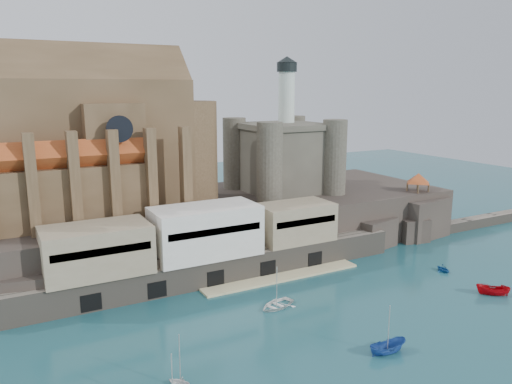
{
  "coord_description": "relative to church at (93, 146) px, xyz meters",
  "views": [
    {
      "loc": [
        -41.22,
        -52.25,
        32.57
      ],
      "look_at": [
        4.38,
        32.0,
        12.51
      ],
      "focal_mm": 35.0,
      "sensor_mm": 36.0,
      "label": 1
    }
  ],
  "objects": [
    {
      "name": "ground",
      "position": [
        24.13,
        -41.85,
        -22.13
      ],
      "size": [
        300.0,
        300.0,
        0.0
      ],
      "primitive_type": "plane",
      "color": "#17474F",
      "rests_on": "ground"
    },
    {
      "name": "promontory",
      "position": [
        23.94,
        -2.48,
        -17.2
      ],
      "size": [
        100.0,
        36.0,
        10.0
      ],
      "color": "black",
      "rests_on": "ground"
    },
    {
      "name": "quay",
      "position": [
        13.94,
        -18.78,
        -16.06
      ],
      "size": [
        70.0,
        12.0,
        13.05
      ],
      "color": "#6B6255",
      "rests_on": "ground"
    },
    {
      "name": "church",
      "position": [
        0.0,
        0.0,
        0.0
      ],
      "size": [
        47.0,
        25.93,
        30.51
      ],
      "color": "#4F3A24",
      "rests_on": "promontory"
    },
    {
      "name": "castle_keep",
      "position": [
        40.21,
        -0.78,
        -3.81
      ],
      "size": [
        21.2,
        21.2,
        29.3
      ],
      "color": "#444136",
      "rests_on": "promontory"
    },
    {
      "name": "rock_outcrop",
      "position": [
        66.13,
        -16.01,
        -18.11
      ],
      "size": [
        14.5,
        10.5,
        8.7
      ],
      "color": "black",
      "rests_on": "ground"
    },
    {
      "name": "pavilion",
      "position": [
        66.13,
        -15.85,
        -9.4
      ],
      "size": [
        6.4,
        6.4,
        5.4
      ],
      "color": "#4F3A24",
      "rests_on": "rock_outcrop"
    },
    {
      "name": "breakwater",
      "position": [
        90.13,
        -17.85,
        -22.13
      ],
      "size": [
        40.0,
        3.0,
        2.4
      ],
      "primitive_type": "cube",
      "color": "#6B6255",
      "rests_on": "ground"
    },
    {
      "name": "boat_2",
      "position": [
        24.5,
        -51.83,
        -22.13
      ],
      "size": [
        2.2,
        2.15,
        5.24
      ],
      "primitive_type": "imported",
      "rotation": [
        0.0,
        0.0,
        1.48
      ],
      "color": "#204897",
      "rests_on": "ground"
    },
    {
      "name": "boat_5",
      "position": [
        51.93,
        -46.36,
        -22.13
      ],
      "size": [
        2.82,
        2.81,
        5.24
      ],
      "primitive_type": "imported",
      "rotation": [
        0.0,
        0.0,
        4.03
      ],
      "color": "#B1040D",
      "rests_on": "ground"
    },
    {
      "name": "boat_6",
      "position": [
        19.2,
        -33.62,
        -22.13
      ],
      "size": [
        2.48,
        4.54,
        6.1
      ],
      "primitive_type": "imported",
      "rotation": [
        0.0,
        0.0,
        5.01
      ],
      "color": "white",
      "rests_on": "ground"
    },
    {
      "name": "boat_7",
      "position": [
        53.35,
        -35.15,
        -22.13
      ],
      "size": [
        3.03,
        2.14,
        3.23
      ],
      "primitive_type": "imported",
      "rotation": [
        0.0,
        0.0,
        6.12
      ],
      "color": "#154A8A",
      "rests_on": "ground"
    }
  ]
}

